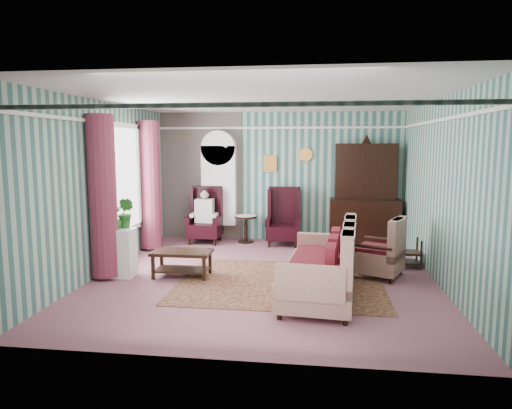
# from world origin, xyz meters

# --- Properties ---
(floor) EXTENTS (6.00, 6.00, 0.00)m
(floor) POSITION_xyz_m (0.00, 0.00, 0.00)
(floor) COLOR #95565F
(floor) RESTS_ON ground
(room_shell) EXTENTS (5.53, 6.02, 2.91)m
(room_shell) POSITION_xyz_m (-0.62, 0.18, 2.01)
(room_shell) COLOR #3A6962
(room_shell) RESTS_ON ground
(bookcase) EXTENTS (0.80, 0.28, 2.24)m
(bookcase) POSITION_xyz_m (-1.35, 2.84, 1.12)
(bookcase) COLOR silver
(bookcase) RESTS_ON floor
(dresser_hutch) EXTENTS (1.50, 0.56, 2.36)m
(dresser_hutch) POSITION_xyz_m (1.90, 2.72, 1.18)
(dresser_hutch) COLOR black
(dresser_hutch) RESTS_ON floor
(wingback_left) EXTENTS (0.76, 0.80, 1.25)m
(wingback_left) POSITION_xyz_m (-1.60, 2.45, 0.62)
(wingback_left) COLOR black
(wingback_left) RESTS_ON floor
(wingback_right) EXTENTS (0.76, 0.80, 1.25)m
(wingback_right) POSITION_xyz_m (0.15, 2.45, 0.62)
(wingback_right) COLOR black
(wingback_right) RESTS_ON floor
(seated_woman) EXTENTS (0.44, 0.40, 1.18)m
(seated_woman) POSITION_xyz_m (-1.60, 2.45, 0.59)
(seated_woman) COLOR silver
(seated_woman) RESTS_ON floor
(round_side_table) EXTENTS (0.50, 0.50, 0.60)m
(round_side_table) POSITION_xyz_m (-0.70, 2.60, 0.30)
(round_side_table) COLOR black
(round_side_table) RESTS_ON floor
(nest_table) EXTENTS (0.45, 0.38, 0.54)m
(nest_table) POSITION_xyz_m (2.47, 0.90, 0.27)
(nest_table) COLOR black
(nest_table) RESTS_ON floor
(plant_stand) EXTENTS (0.55, 0.35, 0.80)m
(plant_stand) POSITION_xyz_m (-2.40, -0.30, 0.40)
(plant_stand) COLOR silver
(plant_stand) RESTS_ON floor
(rug) EXTENTS (3.20, 2.60, 0.01)m
(rug) POSITION_xyz_m (0.30, -0.30, 0.01)
(rug) COLOR #4C1A19
(rug) RESTS_ON floor
(sofa) EXTENTS (1.16, 2.26, 0.97)m
(sofa) POSITION_xyz_m (0.90, -0.92, 0.48)
(sofa) COLOR #B4A48B
(sofa) RESTS_ON floor
(floral_armchair) EXTENTS (1.05, 1.07, 0.91)m
(floral_armchair) POSITION_xyz_m (1.87, 0.27, 0.45)
(floral_armchair) COLOR beige
(floral_armchair) RESTS_ON floor
(coffee_table) EXTENTS (0.97, 0.54, 0.43)m
(coffee_table) POSITION_xyz_m (-1.34, -0.18, 0.22)
(coffee_table) COLOR black
(coffee_table) RESTS_ON floor
(potted_plant_a) EXTENTS (0.38, 0.34, 0.37)m
(potted_plant_a) POSITION_xyz_m (-2.48, -0.43, 0.99)
(potted_plant_a) COLOR #1E581B
(potted_plant_a) RESTS_ON plant_stand
(potted_plant_b) EXTENTS (0.34, 0.30, 0.51)m
(potted_plant_b) POSITION_xyz_m (-2.28, -0.19, 1.05)
(potted_plant_b) COLOR #1E4D18
(potted_plant_b) RESTS_ON plant_stand
(potted_plant_c) EXTENTS (0.26, 0.26, 0.37)m
(potted_plant_c) POSITION_xyz_m (-2.42, -0.29, 0.98)
(potted_plant_c) COLOR #244D18
(potted_plant_c) RESTS_ON plant_stand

